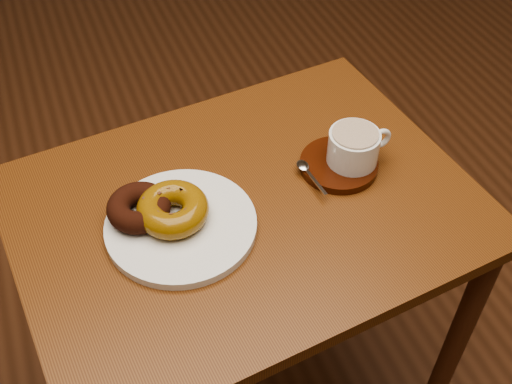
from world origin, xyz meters
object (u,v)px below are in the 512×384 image
object	(u,v)px
cafe_table	(246,246)
saucer	(339,165)
coffee_cup	(354,146)
donut_plate	(181,225)

from	to	relation	value
cafe_table	saucer	size ratio (longest dim) A/B	5.92
cafe_table	coffee_cup	xyz separation A→B (m)	(0.21, 0.02, 0.16)
donut_plate	cafe_table	bearing A→B (deg)	7.01
cafe_table	coffee_cup	distance (m)	0.26
cafe_table	saucer	xyz separation A→B (m)	(0.19, 0.02, 0.12)
coffee_cup	saucer	bearing A→B (deg)	169.86
coffee_cup	donut_plate	bearing A→B (deg)	-174.98
cafe_table	donut_plate	world-z (taller)	donut_plate
donut_plate	coffee_cup	distance (m)	0.33
cafe_table	donut_plate	size ratio (longest dim) A/B	3.33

